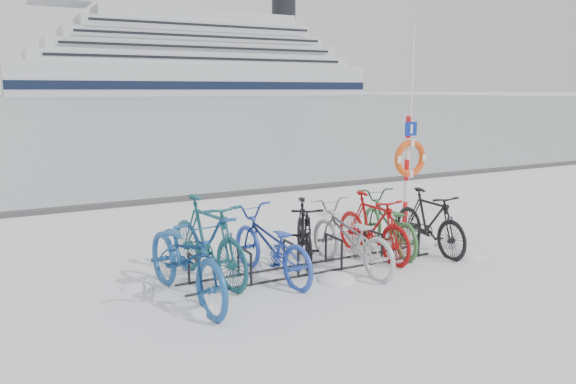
% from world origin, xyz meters
% --- Properties ---
extents(ground, '(900.00, 900.00, 0.00)m').
position_xyz_m(ground, '(0.00, 0.00, 0.00)').
color(ground, white).
rests_on(ground, ground).
extents(ice_sheet, '(400.00, 298.00, 0.02)m').
position_xyz_m(ice_sheet, '(0.00, 155.00, 0.01)').
color(ice_sheet, '#95A1A8').
rests_on(ice_sheet, ground).
extents(quay_edge, '(400.00, 0.25, 0.10)m').
position_xyz_m(quay_edge, '(0.00, 5.90, 0.05)').
color(quay_edge, '#3F3F42').
rests_on(quay_edge, ground).
extents(bike_rack, '(4.00, 0.48, 0.46)m').
position_xyz_m(bike_rack, '(0.00, 0.00, 0.18)').
color(bike_rack, black).
rests_on(bike_rack, ground).
extents(lifebuoy_station, '(0.73, 0.22, 3.80)m').
position_xyz_m(lifebuoy_station, '(3.13, 1.67, 1.28)').
color(lifebuoy_station, red).
rests_on(lifebuoy_station, ground).
extents(cruise_ferry, '(146.22, 27.56, 48.04)m').
position_xyz_m(cruise_ferry, '(72.59, 219.87, 13.09)').
color(cruise_ferry, silver).
rests_on(cruise_ferry, ground).
extents(bike_0, '(1.01, 2.29, 1.16)m').
position_xyz_m(bike_0, '(-1.98, -0.28, 0.58)').
color(bike_0, '#1B4B89').
rests_on(bike_0, ground).
extents(bike_1, '(0.91, 2.05, 1.19)m').
position_xyz_m(bike_1, '(-1.49, 0.31, 0.59)').
color(bike_1, '#19505B').
rests_on(bike_1, ground).
extents(bike_2, '(0.91, 1.99, 1.01)m').
position_xyz_m(bike_2, '(-0.69, -0.01, 0.50)').
color(bike_2, '#2645AC').
rests_on(bike_2, ground).
extents(bike_3, '(1.05, 1.69, 0.99)m').
position_xyz_m(bike_3, '(0.07, 0.38, 0.49)').
color(bike_3, black).
rests_on(bike_3, ground).
extents(bike_4, '(0.78, 1.97, 1.02)m').
position_xyz_m(bike_4, '(0.50, -0.21, 0.51)').
color(bike_4, '#ADB1B5').
rests_on(bike_4, ground).
extents(bike_5, '(0.59, 1.76, 1.04)m').
position_xyz_m(bike_5, '(1.15, 0.11, 0.52)').
color(bike_5, '#A20D0E').
rests_on(bike_5, ground).
extents(bike_6, '(0.99, 1.95, 0.98)m').
position_xyz_m(bike_6, '(1.61, 0.32, 0.49)').
color(bike_6, '#346D36').
rests_on(bike_6, ground).
extents(bike_7, '(0.56, 1.75, 1.04)m').
position_xyz_m(bike_7, '(2.16, -0.04, 0.52)').
color(bike_7, black).
rests_on(bike_7, ground).
extents(snow_drifts, '(5.61, 1.80, 0.20)m').
position_xyz_m(snow_drifts, '(0.13, -0.17, 0.00)').
color(snow_drifts, white).
rests_on(snow_drifts, ground).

